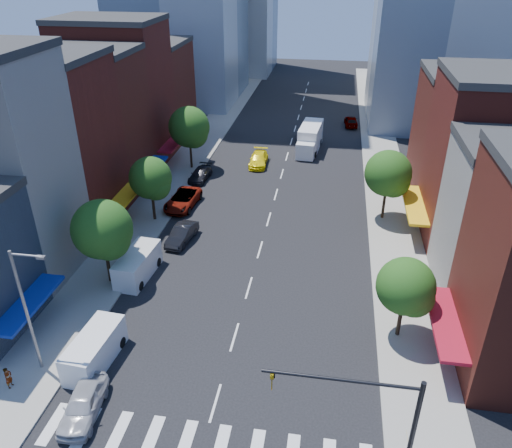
% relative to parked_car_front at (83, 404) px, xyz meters
% --- Properties ---
extents(ground, '(220.00, 220.00, 0.00)m').
position_rel_parked_car_front_xyz_m(ground, '(7.50, 2.00, -0.81)').
color(ground, black).
rests_on(ground, ground).
extents(sidewalk_left, '(5.00, 120.00, 0.15)m').
position_rel_parked_car_front_xyz_m(sidewalk_left, '(-5.00, 42.00, -0.74)').
color(sidewalk_left, gray).
rests_on(sidewalk_left, ground).
extents(sidewalk_right, '(5.00, 120.00, 0.15)m').
position_rel_parked_car_front_xyz_m(sidewalk_right, '(20.00, 42.00, -0.74)').
color(sidewalk_right, gray).
rests_on(sidewalk_right, ground).
extents(crosswalk, '(19.00, 3.00, 0.01)m').
position_rel_parked_car_front_xyz_m(crosswalk, '(7.50, -1.00, -0.81)').
color(crosswalk, silver).
rests_on(crosswalk, ground).
extents(bldg_left_2, '(12.00, 9.00, 16.00)m').
position_rel_parked_car_front_xyz_m(bldg_left_2, '(-13.50, 22.50, 7.19)').
color(bldg_left_2, '#571A14').
rests_on(bldg_left_2, ground).
extents(bldg_left_3, '(12.00, 8.00, 15.00)m').
position_rel_parked_car_front_xyz_m(bldg_left_3, '(-13.50, 31.00, 6.69)').
color(bldg_left_3, '#581F16').
rests_on(bldg_left_3, ground).
extents(bldg_left_4, '(12.00, 9.00, 17.00)m').
position_rel_parked_car_front_xyz_m(bldg_left_4, '(-13.50, 39.50, 7.69)').
color(bldg_left_4, '#571A14').
rests_on(bldg_left_4, ground).
extents(bldg_left_5, '(12.00, 10.00, 13.00)m').
position_rel_parked_car_front_xyz_m(bldg_left_5, '(-13.50, 49.00, 5.69)').
color(bldg_left_5, '#581F16').
rests_on(bldg_left_5, ground).
extents(bldg_right_2, '(12.00, 10.00, 15.00)m').
position_rel_parked_car_front_xyz_m(bldg_right_2, '(28.50, 26.00, 6.69)').
color(bldg_right_2, '#571A14').
rests_on(bldg_right_2, ground).
extents(bldg_right_3, '(12.00, 10.00, 13.00)m').
position_rel_parked_car_front_xyz_m(bldg_right_3, '(28.50, 36.00, 5.69)').
color(bldg_right_3, '#581F16').
rests_on(bldg_right_3, ground).
extents(traffic_signal, '(7.24, 2.24, 8.00)m').
position_rel_parked_car_front_xyz_m(traffic_signal, '(17.44, -2.50, 3.34)').
color(traffic_signal, black).
rests_on(traffic_signal, sidewalk_right).
extents(streetlight, '(2.25, 0.25, 9.00)m').
position_rel_parked_car_front_xyz_m(streetlight, '(-4.31, 3.00, 4.46)').
color(streetlight, slate).
rests_on(streetlight, sidewalk_left).
extents(tree_left_near, '(4.80, 4.80, 7.30)m').
position_rel_parked_car_front_xyz_m(tree_left_near, '(-3.85, 12.92, 4.05)').
color(tree_left_near, black).
rests_on(tree_left_near, sidewalk_left).
extents(tree_left_mid, '(4.20, 4.20, 6.65)m').
position_rel_parked_car_front_xyz_m(tree_left_mid, '(-3.85, 23.92, 3.71)').
color(tree_left_mid, black).
rests_on(tree_left_mid, sidewalk_left).
extents(tree_left_far, '(5.00, 5.00, 7.75)m').
position_rel_parked_car_front_xyz_m(tree_left_far, '(-3.85, 37.92, 4.39)').
color(tree_left_far, black).
rests_on(tree_left_far, sidewalk_left).
extents(tree_right_near, '(4.00, 4.00, 6.20)m').
position_rel_parked_car_front_xyz_m(tree_right_near, '(19.15, 9.92, 3.38)').
color(tree_right_near, black).
rests_on(tree_right_near, sidewalk_right).
extents(tree_right_far, '(4.60, 4.60, 7.20)m').
position_rel_parked_car_front_xyz_m(tree_right_far, '(19.15, 27.92, 4.05)').
color(tree_right_far, black).
rests_on(tree_right_far, sidewalk_right).
extents(parked_car_front, '(2.43, 4.95, 1.63)m').
position_rel_parked_car_front_xyz_m(parked_car_front, '(0.00, 0.00, 0.00)').
color(parked_car_front, '#B1B1B6').
rests_on(parked_car_front, ground).
extents(parked_car_second, '(2.23, 4.81, 1.53)m').
position_rel_parked_car_front_xyz_m(parked_car_second, '(0.00, 20.32, -0.05)').
color(parked_car_second, black).
rests_on(parked_car_second, ground).
extents(parked_car_third, '(3.16, 6.07, 1.63)m').
position_rel_parked_car_front_xyz_m(parked_car_third, '(-2.00, 27.41, 0.00)').
color(parked_car_third, '#999999').
rests_on(parked_car_third, ground).
extents(parked_car_rear, '(2.30, 4.87, 1.37)m').
position_rel_parked_car_front_xyz_m(parked_car_rear, '(-2.00, 34.72, -0.13)').
color(parked_car_rear, black).
rests_on(parked_car_rear, ground).
extents(cargo_van_near, '(2.47, 5.33, 2.21)m').
position_rel_parked_car_front_xyz_m(cargo_van_near, '(-1.16, 3.98, 0.28)').
color(cargo_van_near, white).
rests_on(cargo_van_near, ground).
extents(cargo_van_far, '(2.52, 5.46, 2.26)m').
position_rel_parked_car_front_xyz_m(cargo_van_far, '(-2.01, 14.08, 0.31)').
color(cargo_van_far, silver).
rests_on(cargo_van_far, ground).
extents(taxi, '(2.34, 5.35, 1.53)m').
position_rel_parked_car_front_xyz_m(taxi, '(4.19, 40.45, -0.05)').
color(taxi, yellow).
rests_on(taxi, ground).
extents(traffic_car_oncoming, '(1.63, 4.18, 1.36)m').
position_rel_parked_car_front_xyz_m(traffic_car_oncoming, '(9.00, 50.72, -0.14)').
color(traffic_car_oncoming, black).
rests_on(traffic_car_oncoming, ground).
extents(traffic_car_far, '(2.21, 4.83, 1.61)m').
position_rel_parked_car_front_xyz_m(traffic_car_far, '(16.00, 58.66, -0.01)').
color(traffic_car_far, '#999999').
rests_on(traffic_car_far, ground).
extents(box_truck, '(3.24, 8.68, 3.42)m').
position_rel_parked_car_front_xyz_m(box_truck, '(10.27, 46.86, 0.80)').
color(box_truck, white).
rests_on(box_truck, ground).
extents(pedestrian_near, '(0.38, 0.57, 1.52)m').
position_rel_parked_car_front_xyz_m(pedestrian_near, '(-5.49, 1.11, 0.10)').
color(pedestrian_near, '#999999').
rests_on(pedestrian_near, sidewalk_left).
extents(pedestrian_far, '(0.89, 0.94, 1.53)m').
position_rel_parked_car_front_xyz_m(pedestrian_far, '(-3.00, 13.12, 0.10)').
color(pedestrian_far, '#999999').
rests_on(pedestrian_far, sidewalk_left).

